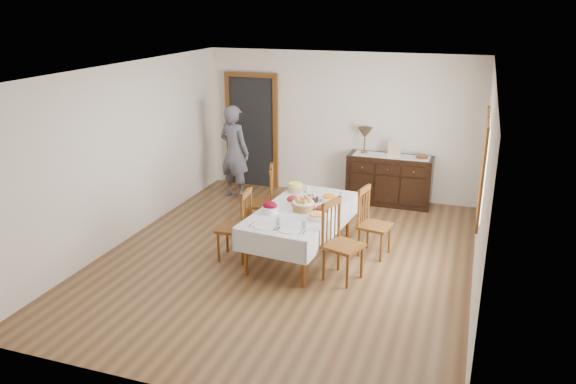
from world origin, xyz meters
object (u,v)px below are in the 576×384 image
(chair_right_near, at_px, (340,240))
(table_lamp, at_px, (365,134))
(dining_table, at_px, (301,214))
(chair_right_far, at_px, (372,221))
(chair_left_near, at_px, (237,224))
(sideboard, at_px, (389,180))
(person, at_px, (234,149))
(chair_left_far, at_px, (262,199))

(chair_right_near, relative_size, table_lamp, 2.27)
(dining_table, relative_size, chair_right_far, 2.17)
(dining_table, bearing_deg, chair_right_near, -30.75)
(chair_right_near, bearing_deg, chair_left_near, 104.49)
(sideboard, bearing_deg, chair_right_far, -87.24)
(table_lamp, bearing_deg, person, -166.12)
(dining_table, height_order, chair_right_far, chair_right_far)
(person, bearing_deg, table_lamp, -149.60)
(table_lamp, bearing_deg, chair_right_near, -83.81)
(chair_left_far, relative_size, chair_right_near, 1.04)
(chair_left_far, height_order, person, person)
(chair_right_near, bearing_deg, table_lamp, 24.79)
(dining_table, xyz_separation_m, table_lamp, (0.35, 2.57, 0.62))
(chair_right_far, height_order, sideboard, chair_right_far)
(person, bearing_deg, chair_right_far, 166.14)
(chair_right_near, bearing_deg, sideboard, 15.96)
(chair_left_far, xyz_separation_m, sideboard, (1.63, 1.96, -0.11))
(dining_table, distance_m, chair_right_near, 0.86)
(chair_right_near, bearing_deg, chair_right_far, 2.56)
(chair_right_far, xyz_separation_m, person, (-2.83, 1.66, 0.41))
(dining_table, xyz_separation_m, chair_right_near, (0.69, -0.51, -0.08))
(dining_table, distance_m, sideboard, 2.68)
(person, distance_m, table_lamp, 2.34)
(chair_left_near, height_order, table_lamp, table_lamp)
(sideboard, relative_size, table_lamp, 3.18)
(chair_left_near, xyz_separation_m, chair_right_far, (1.72, 0.75, -0.02))
(person, bearing_deg, dining_table, 149.90)
(chair_left_far, distance_m, chair_right_near, 1.85)
(chair_left_far, relative_size, chair_right_far, 1.11)
(sideboard, relative_size, person, 0.81)
(chair_right_near, distance_m, table_lamp, 3.17)
(chair_right_near, relative_size, sideboard, 0.71)
(dining_table, bearing_deg, chair_right_far, 26.33)
(dining_table, bearing_deg, table_lamp, 87.99)
(chair_left_far, bearing_deg, sideboard, 121.71)
(person, bearing_deg, chair_left_far, 143.88)
(sideboard, distance_m, person, 2.82)
(chair_left_near, height_order, person, person)
(chair_left_near, bearing_deg, table_lamp, 154.78)
(dining_table, height_order, sideboard, sideboard)
(dining_table, height_order, person, person)
(chair_left_near, xyz_separation_m, person, (-1.11, 2.41, 0.39))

